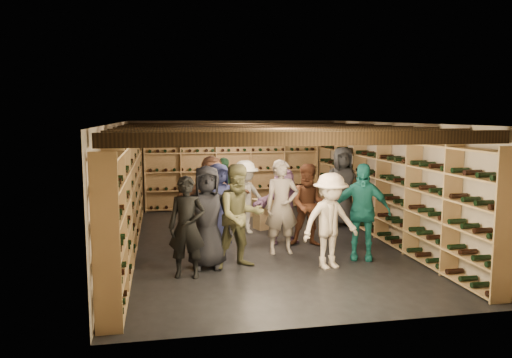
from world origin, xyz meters
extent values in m
plane|color=black|center=(0.00, 0.00, 0.00)|extent=(8.00, 8.00, 0.00)
cube|color=tan|center=(0.00, 4.00, 1.20)|extent=(5.50, 0.02, 2.40)
cube|color=tan|center=(0.00, -4.00, 1.20)|extent=(5.50, 0.02, 2.40)
cube|color=tan|center=(-2.75, 0.00, 1.20)|extent=(0.02, 8.00, 2.40)
cube|color=tan|center=(2.75, 0.00, 1.20)|extent=(0.02, 8.00, 2.40)
cube|color=beige|center=(0.00, 0.00, 2.40)|extent=(5.50, 8.00, 0.01)
cube|color=black|center=(0.00, -3.50, 2.26)|extent=(5.40, 0.12, 0.18)
cube|color=black|center=(0.00, -2.62, 2.26)|extent=(5.40, 0.12, 0.18)
cube|color=black|center=(0.00, -1.75, 2.26)|extent=(5.40, 0.12, 0.18)
cube|color=black|center=(0.00, -0.88, 2.26)|extent=(5.40, 0.12, 0.18)
cube|color=black|center=(0.00, 0.00, 2.26)|extent=(5.40, 0.12, 0.18)
cube|color=black|center=(0.00, 0.88, 2.26)|extent=(5.40, 0.12, 0.18)
cube|color=black|center=(0.00, 1.75, 2.26)|extent=(5.40, 0.12, 0.18)
cube|color=black|center=(0.00, 2.62, 2.26)|extent=(5.40, 0.12, 0.18)
cube|color=black|center=(0.00, 3.50, 2.26)|extent=(5.40, 0.12, 0.18)
cube|color=#A78951|center=(-2.57, 0.00, 1.07)|extent=(0.32, 7.50, 2.15)
cube|color=#A78951|center=(2.57, 0.00, 1.07)|extent=(0.32, 7.50, 2.15)
cube|color=#A78951|center=(0.00, 3.83, 1.07)|extent=(4.70, 0.30, 2.15)
cube|color=tan|center=(0.36, 1.30, 0.09)|extent=(0.58, 0.47, 0.17)
cube|color=tan|center=(0.36, 1.30, 0.26)|extent=(0.58, 0.47, 0.17)
cube|color=tan|center=(0.36, 1.30, 0.43)|extent=(0.58, 0.47, 0.17)
cube|color=tan|center=(0.36, 1.30, 0.59)|extent=(0.58, 0.47, 0.17)
cube|color=tan|center=(-0.35, 2.13, 0.09)|extent=(0.57, 0.46, 0.17)
cube|color=tan|center=(-0.35, 2.13, 0.26)|extent=(0.57, 0.46, 0.17)
cube|color=tan|center=(0.42, 2.83, 0.09)|extent=(0.54, 0.39, 0.17)
imported|color=black|center=(-1.20, -1.39, 0.87)|extent=(0.88, 0.60, 1.73)
imported|color=black|center=(-1.55, -1.81, 0.81)|extent=(0.67, 0.52, 1.62)
imported|color=brown|center=(-0.65, -1.47, 0.88)|extent=(0.99, 0.85, 1.75)
imported|color=beige|center=(0.81, -1.78, 0.80)|extent=(1.15, 0.83, 1.61)
imported|color=#1B736E|center=(1.54, -1.37, 0.86)|extent=(1.09, 0.77, 1.72)
imported|color=brown|center=(-0.88, 0.83, 0.86)|extent=(1.66, 0.84, 1.71)
imported|color=#1E2248|center=(-0.81, 0.28, 0.80)|extent=(0.89, 0.69, 1.61)
imported|color=gray|center=(0.24, -0.74, 0.87)|extent=(0.64, 0.42, 1.74)
imported|color=#4C2717|center=(0.90, -0.34, 0.81)|extent=(0.91, 0.78, 1.62)
imported|color=beige|center=(-0.17, 0.90, 0.79)|extent=(1.15, 0.85, 1.59)
imported|color=#224B2E|center=(-0.59, 1.30, 0.81)|extent=(1.03, 0.74, 1.63)
imported|color=slate|center=(0.48, 0.02, 0.76)|extent=(1.44, 0.57, 1.51)
imported|color=#36373B|center=(2.18, 1.30, 0.91)|extent=(0.94, 0.66, 1.83)
camera|label=1|loc=(-1.93, -9.53, 2.56)|focal=35.00mm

